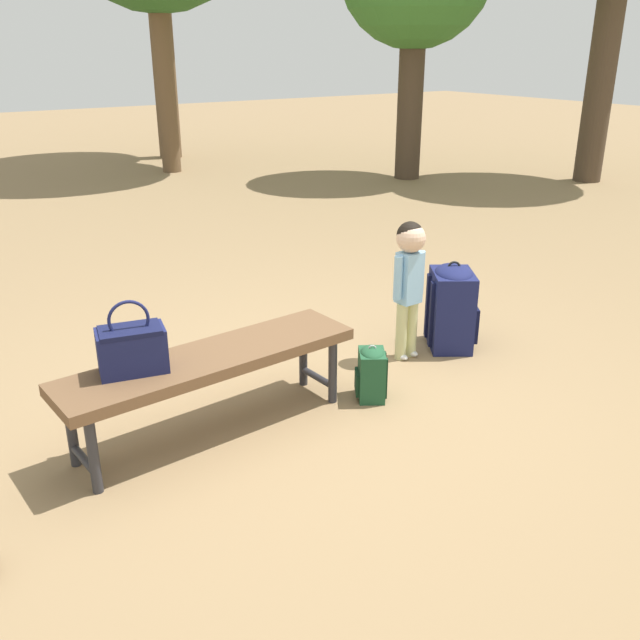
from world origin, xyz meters
The scene contains 6 objects.
ground_plane centered at (0.00, 0.00, 0.00)m, with size 40.00×40.00×0.00m, color #8C704C.
park_bench centered at (-0.63, 0.02, 0.39)m, with size 1.63×0.52×0.45m.
handbag centered at (-1.02, 0.04, 0.58)m, with size 0.35×0.25×0.37m.
child_standing centered at (0.83, 0.17, 0.61)m, with size 0.25×0.19×0.91m.
backpack_large centered at (1.19, 0.13, 0.30)m, with size 0.42×0.45×0.61m.
backpack_small centered at (0.29, -0.16, 0.17)m, with size 0.23×0.25×0.34m.
Camera 1 is at (-1.96, -2.97, 1.93)m, focal length 38.80 mm.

